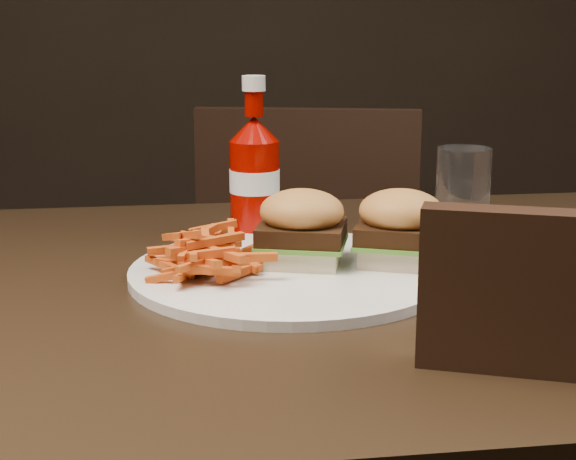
{
  "coord_description": "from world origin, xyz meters",
  "views": [
    {
      "loc": [
        -0.19,
        -0.9,
        1.02
      ],
      "look_at": [
        -0.05,
        0.01,
        0.8
      ],
      "focal_mm": 55.0,
      "sensor_mm": 36.0,
      "label": 1
    }
  ],
  "objects": [
    {
      "name": "chair_far",
      "position": [
        0.11,
        0.78,
        0.43
      ],
      "size": [
        0.5,
        0.5,
        0.04
      ],
      "primitive_type": "cube",
      "rotation": [
        0.0,
        0.0,
        2.9
      ],
      "color": "black",
      "rests_on": "ground"
    },
    {
      "name": "fries_pile",
      "position": [
        -0.14,
        -0.0,
        0.78
      ],
      "size": [
        0.12,
        0.12,
        0.04
      ],
      "primitive_type": null,
      "rotation": [
        0.0,
        0.0,
        -0.12
      ],
      "color": "#B63C22",
      "rests_on": "plate"
    },
    {
      "name": "plate",
      "position": [
        -0.05,
        0.0,
        0.76
      ],
      "size": [
        0.34,
        0.34,
        0.01
      ],
      "primitive_type": "cylinder",
      "color": "white",
      "rests_on": "dining_table"
    },
    {
      "name": "sandwich_half_a",
      "position": [
        -0.04,
        0.02,
        0.77
      ],
      "size": [
        0.1,
        0.1,
        0.02
      ],
      "primitive_type": "cube",
      "rotation": [
        0.0,
        0.0,
        -0.3
      ],
      "color": "beige",
      "rests_on": "plate"
    },
    {
      "name": "tumbler",
      "position": [
        0.2,
        0.18,
        0.81
      ],
      "size": [
        0.09,
        0.09,
        0.11
      ],
      "primitive_type": "cylinder",
      "rotation": [
        0.0,
        0.0,
        0.37
      ],
      "color": "white",
      "rests_on": "dining_table"
    },
    {
      "name": "ketchup_bottle",
      "position": [
        -0.07,
        0.19,
        0.81
      ],
      "size": [
        0.08,
        0.08,
        0.12
      ],
      "primitive_type": "cylinder",
      "rotation": [
        0.0,
        0.0,
        0.42
      ],
      "color": "#870500",
      "rests_on": "dining_table"
    },
    {
      "name": "sandwich_half_b",
      "position": [
        0.07,
        0.0,
        0.77
      ],
      "size": [
        0.1,
        0.1,
        0.02
      ],
      "primitive_type": "cube",
      "rotation": [
        0.0,
        0.0,
        -0.38
      ],
      "color": "#C8AD96",
      "rests_on": "plate"
    },
    {
      "name": "dining_table",
      "position": [
        0.0,
        0.0,
        0.73
      ],
      "size": [
        1.2,
        0.8,
        0.04
      ],
      "primitive_type": "cube",
      "color": "black",
      "rests_on": "ground"
    }
  ]
}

